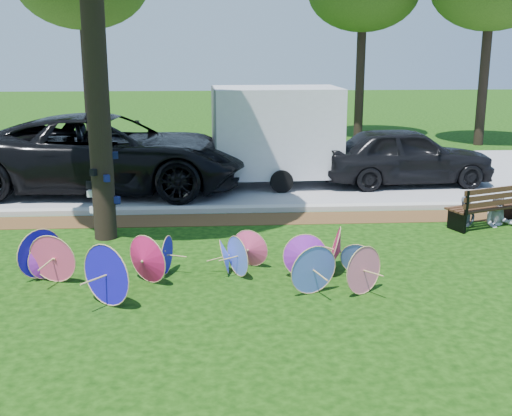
{
  "coord_description": "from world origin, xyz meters",
  "views": [
    {
      "loc": [
        -0.21,
        -9.14,
        3.76
      ],
      "look_at": [
        0.5,
        2.0,
        0.9
      ],
      "focal_mm": 45.0,
      "sensor_mm": 36.0,
      "label": 1
    }
  ],
  "objects": [
    {
      "name": "person_right",
      "position": [
        5.79,
        3.7,
        0.65
      ],
      "size": [
        0.73,
        0.62,
        1.3
      ],
      "primitive_type": "imported",
      "rotation": [
        0.0,
        0.0,
        -0.23
      ],
      "color": "#B7B7C1",
      "rests_on": "ground"
    },
    {
      "name": "cargo_trailer",
      "position": [
        1.45,
        8.13,
        1.47
      ],
      "size": [
        3.43,
        2.25,
        2.94
      ],
      "primitive_type": "cube",
      "rotation": [
        0.0,
        0.0,
        0.04
      ],
      "color": "silver",
      "rests_on": "ground"
    },
    {
      "name": "black_van",
      "position": [
        -3.03,
        7.62,
        1.0
      ],
      "size": [
        7.48,
        3.95,
        2.0
      ],
      "primitive_type": "imported",
      "rotation": [
        0.0,
        0.0,
        1.48
      ],
      "color": "black",
      "rests_on": "ground"
    },
    {
      "name": "parasol_pile",
      "position": [
        -0.51,
        0.68,
        0.39
      ],
      "size": [
        5.96,
        2.08,
        0.96
      ],
      "color": "#5974EC",
      "rests_on": "ground"
    },
    {
      "name": "ground",
      "position": [
        0.0,
        0.0,
        0.0
      ],
      "size": [
        90.0,
        90.0,
        0.0
      ],
      "primitive_type": "plane",
      "color": "black",
      "rests_on": "ground"
    },
    {
      "name": "mulch_strip",
      "position": [
        0.0,
        4.5,
        0.01
      ],
      "size": [
        90.0,
        1.0,
        0.01
      ],
      "primitive_type": "cube",
      "color": "#472D16",
      "rests_on": "ground"
    },
    {
      "name": "curb",
      "position": [
        0.0,
        5.2,
        0.06
      ],
      "size": [
        90.0,
        0.3,
        0.12
      ],
      "primitive_type": "cube",
      "color": "#B7B5AD",
      "rests_on": "ground"
    },
    {
      "name": "park_bench",
      "position": [
        5.44,
        3.65,
        0.44
      ],
      "size": [
        1.82,
        1.21,
        0.89
      ],
      "primitive_type": null,
      "rotation": [
        0.0,
        0.0,
        0.36
      ],
      "color": "black",
      "rests_on": "ground"
    },
    {
      "name": "person_left",
      "position": [
        5.09,
        3.7,
        0.61
      ],
      "size": [
        0.53,
        0.45,
        1.23
      ],
      "primitive_type": "imported",
      "rotation": [
        0.0,
        0.0,
        0.42
      ],
      "color": "#3B4351",
      "rests_on": "ground"
    },
    {
      "name": "dark_pickup",
      "position": [
        4.98,
        7.89,
        0.79
      ],
      "size": [
        4.76,
        2.14,
        1.59
      ],
      "primitive_type": "imported",
      "rotation": [
        0.0,
        0.0,
        1.63
      ],
      "color": "black",
      "rests_on": "ground"
    },
    {
      "name": "street",
      "position": [
        0.0,
        9.35,
        0.01
      ],
      "size": [
        90.0,
        8.0,
        0.01
      ],
      "primitive_type": "cube",
      "color": "gray",
      "rests_on": "ground"
    }
  ]
}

